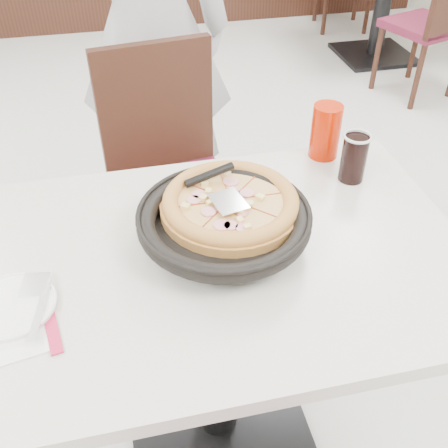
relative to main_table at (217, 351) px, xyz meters
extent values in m
plane|color=#AFB0AB|center=(-0.25, 0.36, -0.38)|extent=(7.00, 7.00, 0.00)
cylinder|color=black|center=(0.02, 0.03, 0.39)|extent=(0.14, 0.14, 0.04)
cylinder|color=black|center=(0.03, 0.04, 0.42)|extent=(0.38, 0.38, 0.01)
cylinder|color=#BE7C32|center=(0.06, 0.09, 0.44)|extent=(0.35, 0.35, 0.02)
cube|color=white|center=(0.05, 0.07, 0.47)|extent=(0.09, 0.10, 0.00)
cube|color=white|center=(-0.45, -0.14, 0.38)|extent=(0.19, 0.19, 0.00)
cylinder|color=white|center=(-0.45, -0.08, 0.38)|extent=(0.19, 0.19, 0.01)
cube|color=white|center=(-0.39, -0.11, 0.39)|extent=(0.04, 0.17, 0.00)
cylinder|color=black|center=(0.43, 0.22, 0.44)|extent=(0.07, 0.07, 0.13)
cylinder|color=#B71900|center=(0.40, 0.35, 0.45)|extent=(0.09, 0.09, 0.16)
imported|color=silver|center=(-0.01, 1.19, 0.51)|extent=(0.71, 0.53, 1.76)
camera|label=1|loc=(-0.18, -0.89, 1.20)|focal=42.00mm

